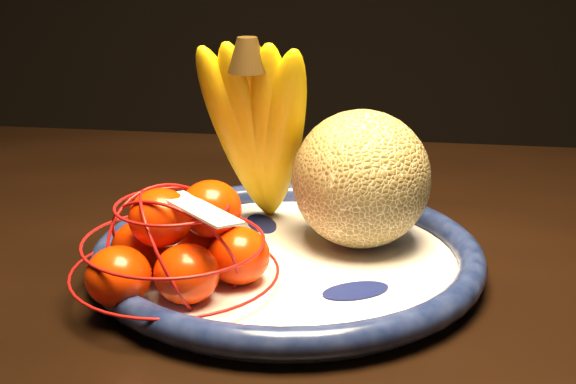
{
  "coord_description": "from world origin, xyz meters",
  "views": [
    {
      "loc": [
        -0.06,
        -0.68,
        1.08
      ],
      "look_at": [
        -0.09,
        -0.03,
        0.86
      ],
      "focal_mm": 50.0,
      "sensor_mm": 36.0,
      "label": 1
    }
  ],
  "objects_px": {
    "dining_table": "(415,377)",
    "fruit_bowl": "(287,257)",
    "mandarin_bag": "(179,247)",
    "cantaloupe": "(361,179)",
    "banana_bunch": "(259,125)"
  },
  "relations": [
    {
      "from": "dining_table",
      "to": "fruit_bowl",
      "type": "xyz_separation_m",
      "value": [
        -0.11,
        0.03,
        0.1
      ]
    },
    {
      "from": "mandarin_bag",
      "to": "dining_table",
      "type": "bearing_deg",
      "value": 7.38
    },
    {
      "from": "fruit_bowl",
      "to": "mandarin_bag",
      "type": "relative_size",
      "value": 1.61
    },
    {
      "from": "dining_table",
      "to": "cantaloupe",
      "type": "distance_m",
      "value": 0.18
    },
    {
      "from": "dining_table",
      "to": "mandarin_bag",
      "type": "relative_size",
      "value": 7.92
    },
    {
      "from": "fruit_bowl",
      "to": "cantaloupe",
      "type": "height_order",
      "value": "cantaloupe"
    },
    {
      "from": "dining_table",
      "to": "fruit_bowl",
      "type": "distance_m",
      "value": 0.15
    },
    {
      "from": "dining_table",
      "to": "banana_bunch",
      "type": "relative_size",
      "value": 8.38
    },
    {
      "from": "cantaloupe",
      "to": "banana_bunch",
      "type": "height_order",
      "value": "banana_bunch"
    },
    {
      "from": "banana_bunch",
      "to": "cantaloupe",
      "type": "bearing_deg",
      "value": -12.13
    },
    {
      "from": "dining_table",
      "to": "banana_bunch",
      "type": "distance_m",
      "value": 0.26
    },
    {
      "from": "fruit_bowl",
      "to": "mandarin_bag",
      "type": "xyz_separation_m",
      "value": [
        -0.08,
        -0.06,
        0.03
      ]
    },
    {
      "from": "cantaloupe",
      "to": "fruit_bowl",
      "type": "bearing_deg",
      "value": -151.69
    },
    {
      "from": "mandarin_bag",
      "to": "fruit_bowl",
      "type": "bearing_deg",
      "value": 33.9
    },
    {
      "from": "banana_bunch",
      "to": "fruit_bowl",
      "type": "bearing_deg",
      "value": -57.92
    }
  ]
}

